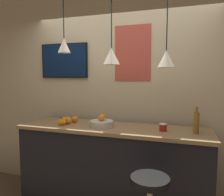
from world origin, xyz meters
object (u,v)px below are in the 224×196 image
Objects in this scene: fruit_bowl at (102,123)px; juice_bottle at (196,122)px; spread_jar at (163,127)px; mounted_tv at (64,61)px.

juice_bottle reaches higher than fruit_bowl.
spread_jar is (0.73, -0.00, -0.01)m from fruit_bowl.
fruit_bowl is 0.39× the size of mounted_tv.
fruit_bowl is at bearing 179.85° from juice_bottle.
juice_bottle is at bearing -12.30° from mounted_tv.
spread_jar is (-0.34, 0.00, -0.08)m from juice_bottle.
juice_bottle is 0.35m from spread_jar.
mounted_tv is (-1.46, 0.39, 0.79)m from spread_jar.
spread_jar is 1.71m from mounted_tv.
fruit_bowl is at bearing -28.16° from mounted_tv.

